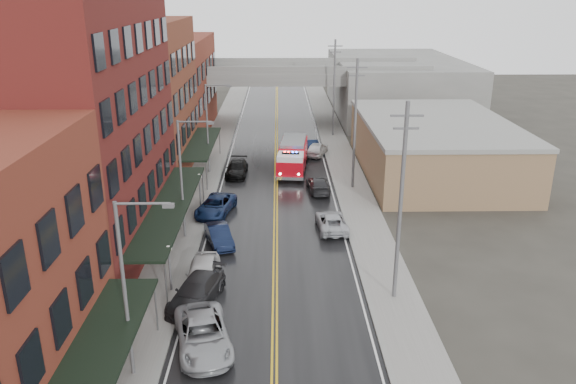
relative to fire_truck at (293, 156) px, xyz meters
name	(u,v)px	position (x,y,z in m)	size (l,w,h in m)	color
road	(276,208)	(-1.70, -10.47, -1.63)	(11.00, 160.00, 0.02)	black
sidewalk_left	(190,208)	(-9.00, -10.47, -1.57)	(3.00, 160.00, 0.15)	slate
sidewalk_right	(361,207)	(5.60, -10.47, -1.57)	(3.00, 160.00, 0.15)	slate
curb_left	(210,208)	(-7.35, -10.47, -1.57)	(0.30, 160.00, 0.15)	gray
curb_right	(342,207)	(3.95, -10.47, -1.57)	(0.30, 160.00, 0.15)	gray
brick_building_b	(79,124)	(-15.00, -17.47, 7.36)	(9.00, 20.00, 18.00)	#5D1A18
brick_building_c	(140,99)	(-15.00, 0.03, 5.86)	(9.00, 15.00, 15.00)	brown
brick_building_far	(173,86)	(-15.00, 17.53, 4.36)	(9.00, 20.00, 12.00)	maroon
tan_building	(434,148)	(14.30, -0.47, 0.86)	(14.00, 22.00, 5.00)	#886A49
right_far_block	(396,86)	(16.30, 29.53, 2.36)	(18.00, 30.00, 8.00)	slate
awning_0	(85,378)	(-9.19, -36.47, 1.35)	(2.60, 16.00, 3.09)	black
awning_1	(171,206)	(-9.20, -17.47, 1.35)	(2.60, 18.00, 3.09)	black
awning_2	(202,143)	(-9.19, 0.03, 1.34)	(2.60, 13.00, 3.09)	black
globe_lamp_1	(169,258)	(-8.10, -24.47, 0.67)	(0.44, 0.44, 3.12)	#59595B
globe_lamp_2	(199,183)	(-8.10, -10.47, 0.67)	(0.44, 0.44, 3.12)	#59595B
street_lamp_0	(129,280)	(-8.25, -32.47, 3.54)	(2.64, 0.22, 9.00)	#59595B
street_lamp_1	(184,172)	(-8.25, -16.47, 3.54)	(2.64, 0.22, 9.00)	#59595B
street_lamp_2	(210,123)	(-8.25, -0.47, 3.54)	(2.64, 0.22, 9.00)	#59595B
utility_pole_0	(401,201)	(5.50, -25.47, 4.66)	(1.80, 0.24, 12.00)	#59595B
utility_pole_1	(355,122)	(5.50, -5.47, 4.66)	(1.80, 0.24, 12.00)	#59595B
utility_pole_2	(334,87)	(5.50, 14.53, 4.66)	(1.80, 0.24, 12.00)	#59595B
overpass	(276,81)	(-1.70, 21.53, 4.34)	(40.00, 10.00, 7.50)	slate
fire_truck	(293,156)	(0.00, 0.00, 0.00)	(3.99, 8.53, 3.03)	#BC0816
parked_car_left_2	(203,334)	(-5.40, -30.27, -0.85)	(2.64, 5.72, 1.59)	#9B9EA2
parked_car_left_3	(197,292)	(-6.33, -25.85, -0.86)	(2.18, 5.37, 1.56)	black
parked_car_left_4	(203,273)	(-6.23, -23.67, -0.80)	(1.98, 4.92, 1.68)	silver
parked_car_left_5	(219,236)	(-5.82, -17.67, -0.94)	(1.50, 4.29, 1.41)	black
parked_car_left_6	(216,206)	(-6.68, -11.67, -0.92)	(2.41, 5.23, 1.45)	#132248
parked_car_left_7	(237,169)	(-5.64, -1.36, -0.93)	(2.00, 4.93, 1.43)	black
parked_car_right_0	(331,222)	(2.64, -15.07, -0.98)	(2.20, 4.77, 1.33)	#B2B5BB
parked_car_right_1	(318,184)	(2.20, -6.27, -0.97)	(1.88, 4.61, 1.34)	#252527
parked_car_right_2	(317,149)	(2.90, 5.73, -0.88)	(1.79, 4.46, 1.52)	white
parked_car_right_3	(310,145)	(2.20, 7.33, -0.89)	(1.59, 4.57, 1.51)	black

